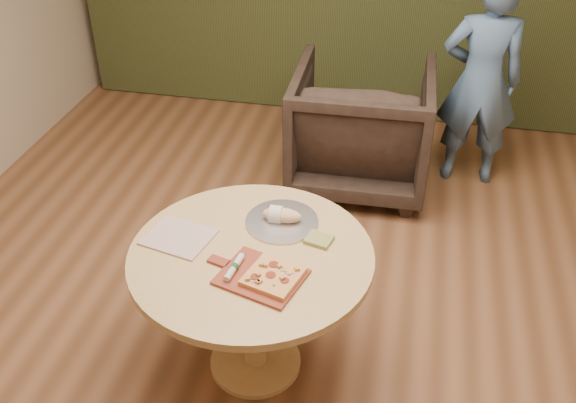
% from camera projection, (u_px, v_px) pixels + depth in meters
% --- Properties ---
extents(room_shell, '(5.04, 6.04, 2.84)m').
position_uv_depth(room_shell, '(288.00, 117.00, 2.63)').
color(room_shell, brown).
rests_on(room_shell, ground).
extents(pedestal_table, '(1.13, 1.13, 0.75)m').
position_uv_depth(pedestal_table, '(252.00, 276.00, 3.02)').
color(pedestal_table, tan).
rests_on(pedestal_table, ground).
extents(pizza_paddle, '(0.47, 0.37, 0.01)m').
position_uv_depth(pizza_paddle, '(259.00, 276.00, 2.79)').
color(pizza_paddle, brown).
rests_on(pizza_paddle, pedestal_table).
extents(flatbread_pizza, '(0.27, 0.27, 0.04)m').
position_uv_depth(flatbread_pizza, '(273.00, 276.00, 2.76)').
color(flatbread_pizza, '#E8A25A').
rests_on(flatbread_pizza, pizza_paddle).
extents(cutlery_roll, '(0.05, 0.20, 0.03)m').
position_uv_depth(cutlery_roll, '(234.00, 267.00, 2.81)').
color(cutlery_roll, beige).
rests_on(cutlery_roll, pizza_paddle).
extents(newspaper, '(0.35, 0.31, 0.01)m').
position_uv_depth(newspaper, '(179.00, 237.00, 3.02)').
color(newspaper, silver).
rests_on(newspaper, pedestal_table).
extents(serving_tray, '(0.36, 0.36, 0.02)m').
position_uv_depth(serving_tray, '(282.00, 221.00, 3.12)').
color(serving_tray, silver).
rests_on(serving_tray, pedestal_table).
extents(bread_roll, '(0.19, 0.09, 0.09)m').
position_uv_depth(bread_roll, '(280.00, 215.00, 3.10)').
color(bread_roll, '#DDB287').
rests_on(bread_roll, serving_tray).
extents(green_packet, '(0.14, 0.13, 0.02)m').
position_uv_depth(green_packet, '(319.00, 240.00, 3.00)').
color(green_packet, olive).
rests_on(green_packet, pedestal_table).
extents(armchair, '(0.97, 0.92, 0.98)m').
position_uv_depth(armchair, '(361.00, 122.00, 4.53)').
color(armchair, black).
rests_on(armchair, ground).
extents(person_standing, '(0.59, 0.41, 1.55)m').
position_uv_depth(person_standing, '(481.00, 81.00, 4.42)').
color(person_standing, '#4B6D94').
rests_on(person_standing, ground).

